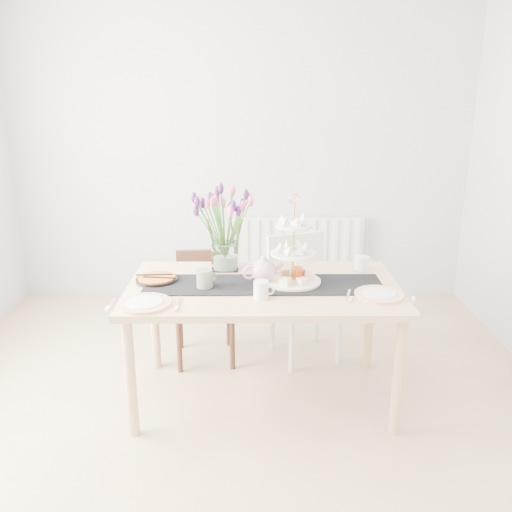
{
  "coord_description": "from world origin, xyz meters",
  "views": [
    {
      "loc": [
        0.11,
        -2.5,
        1.87
      ],
      "look_at": [
        0.13,
        0.44,
        0.95
      ],
      "focal_mm": 38.0,
      "sensor_mm": 36.0,
      "label": 1
    }
  ],
  "objects_px": {
    "tart_tin": "(157,279)",
    "plate_left": "(145,303)",
    "chair_brown": "(204,298)",
    "mug_orange": "(297,275)",
    "cake_stand": "(293,261)",
    "plate_right": "(379,294)",
    "dining_table": "(263,297)",
    "radiator": "(296,250)",
    "cream_jug": "(362,263)",
    "tulip_vase": "(225,217)",
    "chair_white": "(301,287)",
    "mug_grey": "(205,279)",
    "mug_white": "(261,290)",
    "teapot": "(264,271)"
  },
  "relations": [
    {
      "from": "teapot",
      "to": "chair_white",
      "type": "bearing_deg",
      "value": 46.16
    },
    {
      "from": "plate_left",
      "to": "dining_table",
      "type": "bearing_deg",
      "value": 24.58
    },
    {
      "from": "tart_tin",
      "to": "teapot",
      "type": "bearing_deg",
      "value": -2.96
    },
    {
      "from": "dining_table",
      "to": "tulip_vase",
      "type": "relative_size",
      "value": 2.56
    },
    {
      "from": "chair_white",
      "to": "cream_jug",
      "type": "bearing_deg",
      "value": -64.1
    },
    {
      "from": "tulip_vase",
      "to": "tart_tin",
      "type": "relative_size",
      "value": 2.51
    },
    {
      "from": "plate_right",
      "to": "mug_white",
      "type": "bearing_deg",
      "value": -177.32
    },
    {
      "from": "chair_white",
      "to": "mug_white",
      "type": "xyz_separation_m",
      "value": [
        -0.3,
        -0.82,
        0.29
      ]
    },
    {
      "from": "chair_brown",
      "to": "mug_grey",
      "type": "bearing_deg",
      "value": -90.09
    },
    {
      "from": "cake_stand",
      "to": "mug_white",
      "type": "distance_m",
      "value": 0.31
    },
    {
      "from": "dining_table",
      "to": "mug_white",
      "type": "distance_m",
      "value": 0.24
    },
    {
      "from": "chair_brown",
      "to": "tulip_vase",
      "type": "xyz_separation_m",
      "value": [
        0.17,
        -0.28,
        0.65
      ]
    },
    {
      "from": "tart_tin",
      "to": "cake_stand",
      "type": "bearing_deg",
      "value": -2.88
    },
    {
      "from": "chair_white",
      "to": "mug_grey",
      "type": "relative_size",
      "value": 7.82
    },
    {
      "from": "tart_tin",
      "to": "plate_left",
      "type": "xyz_separation_m",
      "value": [
        -0.01,
        -0.36,
        -0.01
      ]
    },
    {
      "from": "radiator",
      "to": "chair_white",
      "type": "bearing_deg",
      "value": -92.49
    },
    {
      "from": "plate_left",
      "to": "tart_tin",
      "type": "bearing_deg",
      "value": 89.21
    },
    {
      "from": "chair_brown",
      "to": "tulip_vase",
      "type": "relative_size",
      "value": 1.22
    },
    {
      "from": "radiator",
      "to": "cream_jug",
      "type": "bearing_deg",
      "value": -78.11
    },
    {
      "from": "tulip_vase",
      "to": "cake_stand",
      "type": "relative_size",
      "value": 1.28
    },
    {
      "from": "mug_grey",
      "to": "mug_orange",
      "type": "xyz_separation_m",
      "value": [
        0.54,
        0.1,
        -0.01
      ]
    },
    {
      "from": "teapot",
      "to": "tart_tin",
      "type": "distance_m",
      "value": 0.64
    },
    {
      "from": "chair_brown",
      "to": "mug_white",
      "type": "bearing_deg",
      "value": -69.74
    },
    {
      "from": "dining_table",
      "to": "tart_tin",
      "type": "bearing_deg",
      "value": 174.0
    },
    {
      "from": "tulip_vase",
      "to": "mug_orange",
      "type": "distance_m",
      "value": 0.59
    },
    {
      "from": "cake_stand",
      "to": "plate_right",
      "type": "height_order",
      "value": "cake_stand"
    },
    {
      "from": "teapot",
      "to": "mug_white",
      "type": "relative_size",
      "value": 2.47
    },
    {
      "from": "tart_tin",
      "to": "chair_white",
      "type": "bearing_deg",
      "value": 30.79
    },
    {
      "from": "tart_tin",
      "to": "mug_orange",
      "type": "relative_size",
      "value": 2.81
    },
    {
      "from": "chair_white",
      "to": "mug_orange",
      "type": "bearing_deg",
      "value": -117.19
    },
    {
      "from": "tulip_vase",
      "to": "tart_tin",
      "type": "distance_m",
      "value": 0.57
    },
    {
      "from": "chair_brown",
      "to": "mug_orange",
      "type": "height_order",
      "value": "mug_orange"
    },
    {
      "from": "chair_white",
      "to": "plate_left",
      "type": "distance_m",
      "value": 1.32
    },
    {
      "from": "chair_white",
      "to": "mug_orange",
      "type": "height_order",
      "value": "chair_white"
    },
    {
      "from": "radiator",
      "to": "cake_stand",
      "type": "distance_m",
      "value": 1.73
    },
    {
      "from": "dining_table",
      "to": "mug_white",
      "type": "bearing_deg",
      "value": -94.99
    },
    {
      "from": "cream_jug",
      "to": "mug_grey",
      "type": "xyz_separation_m",
      "value": [
        -0.97,
        -0.31,
        0.01
      ]
    },
    {
      "from": "tart_tin",
      "to": "plate_right",
      "type": "bearing_deg",
      "value": -10.48
    },
    {
      "from": "dining_table",
      "to": "tart_tin",
      "type": "distance_m",
      "value": 0.65
    },
    {
      "from": "tulip_vase",
      "to": "teapot",
      "type": "bearing_deg",
      "value": -48.67
    },
    {
      "from": "dining_table",
      "to": "mug_white",
      "type": "relative_size",
      "value": 16.14
    },
    {
      "from": "radiator",
      "to": "tart_tin",
      "type": "height_order",
      "value": "tart_tin"
    },
    {
      "from": "teapot",
      "to": "tulip_vase",
      "type": "bearing_deg",
      "value": 113.21
    },
    {
      "from": "dining_table",
      "to": "mug_grey",
      "type": "bearing_deg",
      "value": -172.26
    },
    {
      "from": "dining_table",
      "to": "tart_tin",
      "type": "xyz_separation_m",
      "value": [
        -0.64,
        0.07,
        0.09
      ]
    },
    {
      "from": "tulip_vase",
      "to": "cake_stand",
      "type": "bearing_deg",
      "value": -34.24
    },
    {
      "from": "chair_brown",
      "to": "mug_orange",
      "type": "distance_m",
      "value": 0.88
    },
    {
      "from": "radiator",
      "to": "dining_table",
      "type": "relative_size",
      "value": 0.75
    },
    {
      "from": "mug_orange",
      "to": "chair_white",
      "type": "bearing_deg",
      "value": 45.38
    },
    {
      "from": "cake_stand",
      "to": "mug_grey",
      "type": "relative_size",
      "value": 4.39
    }
  ]
}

